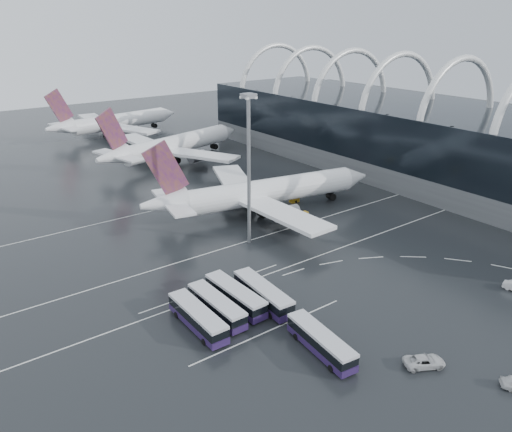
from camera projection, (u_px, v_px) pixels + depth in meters
ground at (315, 251)px, 99.99m from camera, size 420.00×420.00×0.00m
terminal at (426, 138)px, 144.79m from camera, size 42.00×160.00×34.90m
lane_marking_near at (322, 255)px, 98.50m from camera, size 120.00×0.25×0.01m
lane_marking_mid at (277, 232)px, 108.93m from camera, size 120.00×0.25×0.01m
lane_marking_far at (210, 197)px, 129.79m from camera, size 120.00×0.25×0.01m
bus_bay_line_south at (270, 330)px, 74.79m from camera, size 28.00×0.25×0.01m
bus_bay_line_north at (213, 287)px, 86.71m from camera, size 28.00×0.25×0.01m
airliner_main at (260, 193)px, 117.68m from camera, size 58.91×50.95×20.01m
airliner_gate_b at (172, 146)px, 160.06m from camera, size 57.68×51.10×20.25m
airliner_gate_c at (114, 123)px, 195.71m from camera, size 56.20×51.30×20.03m
bus_row_near_a at (198, 317)px, 74.80m from camera, size 3.34×13.33×3.27m
bus_row_near_b at (217, 306)px, 77.87m from camera, size 3.13×12.94×3.18m
bus_row_near_c at (235, 296)px, 80.62m from camera, size 3.42×13.42×3.29m
bus_row_near_d at (263, 294)px, 81.10m from camera, size 3.99×13.79×3.35m
bus_row_far_c at (321, 342)px, 69.37m from camera, size 4.25×12.95×3.13m
van_curve_a at (424, 361)px, 66.86m from camera, size 6.13×4.93×1.55m
floodlight_mast at (249, 153)px, 96.79m from camera, size 2.34×2.34×30.47m
gse_cart_belly_a at (294, 200)px, 126.28m from camera, size 2.34×1.38×1.28m
gse_cart_belly_c at (304, 214)px, 116.91m from camera, size 2.14×1.26×1.17m
gse_cart_belly_e at (279, 188)px, 134.72m from camera, size 2.44×1.44×1.33m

